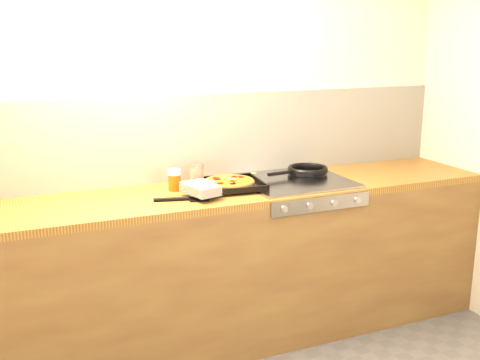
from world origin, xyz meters
name	(u,v)px	position (x,y,z in m)	size (l,w,h in m)	color
room_shell	(204,137)	(0.00, 1.39, 1.15)	(3.20, 3.20, 3.20)	white
counter_run	(223,266)	(0.00, 1.10, 0.45)	(3.20, 0.62, 0.90)	olive
stovetop	(294,181)	(0.45, 1.10, 0.91)	(0.60, 0.56, 0.02)	gray
pizza_on_tray	(221,184)	(-0.02, 1.07, 0.94)	(0.49, 0.40, 0.06)	black
frying_pan	(307,171)	(0.58, 1.18, 0.94)	(0.42, 0.27, 0.04)	black
tomato_can	(197,175)	(-0.09, 1.26, 0.96)	(0.10, 0.10, 0.12)	#99170C
juice_glass	(174,180)	(-0.24, 1.19, 0.96)	(0.09, 0.09, 0.12)	#E54D0D
wooden_spoon	(242,176)	(0.21, 1.31, 0.91)	(0.29, 0.12, 0.02)	tan
black_spatula	(183,199)	(-0.26, 0.98, 0.91)	(0.29, 0.12, 0.02)	black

